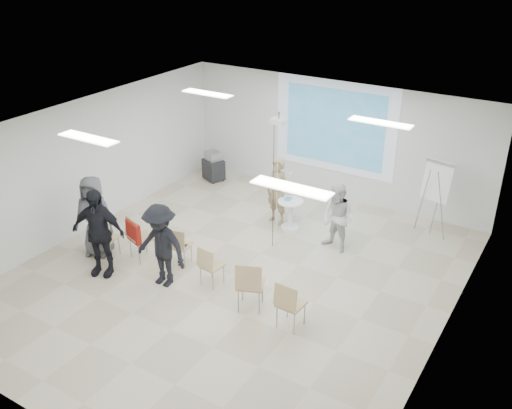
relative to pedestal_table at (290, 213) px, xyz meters
The scene contains 30 objects.
floor 2.38m from the pedestal_table, 89.40° to the right, with size 8.00×9.00×0.10m, color beige.
ceiling 3.53m from the pedestal_table, 89.40° to the right, with size 8.00×9.00×0.10m, color white.
wall_back 2.47m from the pedestal_table, 89.36° to the left, with size 8.00×0.10×3.00m, color silver.
wall_left 4.78m from the pedestal_table, 149.83° to the right, with size 0.10×9.00×3.00m, color silver.
wall_right 4.83m from the pedestal_table, 29.87° to the right, with size 0.10×9.00×3.00m, color silver.
projection_halo 2.59m from the pedestal_table, 89.34° to the left, with size 3.20×0.01×2.30m, color silver.
projection_image 2.58m from the pedestal_table, 89.34° to the left, with size 2.60×0.01×1.90m, color teal.
pedestal_table is the anchor object (origin of this frame).
player_left 0.66m from the pedestal_table, 163.78° to the left, with size 0.66×0.44×1.80m, color #9B855F.
player_right 1.41m from the pedestal_table, 14.37° to the right, with size 0.81×0.65×1.68m, color silver.
controller_left 0.90m from the pedestal_table, 122.01° to the left, with size 0.04×0.13×0.04m, color silver.
controller_right 1.34m from the pedestal_table, ahead, with size 0.04×0.11×0.04m, color silver.
chair_far_left 4.14m from the pedestal_table, 129.69° to the right, with size 0.50×0.52×0.88m.
chair_left_mid 3.50m from the pedestal_table, 125.13° to the right, with size 0.59×0.61×0.98m.
chair_left_inner 2.85m from the pedestal_table, 113.99° to the right, with size 0.48×0.50×0.85m.
chair_center 2.89m from the pedestal_table, 93.93° to the right, with size 0.43×0.46×0.83m.
chair_right_inner 3.27m from the pedestal_table, 74.38° to the right, with size 0.62×0.64×1.00m.
chair_right_far 3.67m from the pedestal_table, 61.97° to the right, with size 0.45×0.48×0.92m.
red_jacket 3.61m from the pedestal_table, 123.49° to the right, with size 0.45×0.10×0.43m, color #A71D14.
laptop 2.78m from the pedestal_table, 115.05° to the right, with size 0.31×0.23×0.02m, color black.
audience_left 4.34m from the pedestal_table, 122.39° to the right, with size 1.22×0.73×2.10m, color black.
audience_mid 3.49m from the pedestal_table, 106.99° to the right, with size 1.24×0.68×1.92m, color black.
audience_outer 4.32m from the pedestal_table, 133.40° to the right, with size 0.96×0.63×1.97m, color #58585D.
flipchart_easel 3.28m from the pedestal_table, 26.19° to the left, with size 0.74×0.58×1.75m.
av_cart 3.45m from the pedestal_table, 156.08° to the left, with size 0.67×0.62×0.81m.
ceiling_projector 2.44m from the pedestal_table, 81.71° to the right, with size 0.30×0.25×3.00m.
fluor_panel_nw 3.26m from the pedestal_table, behind, with size 1.20×0.30×0.02m, color white.
fluor_panel_ne 3.29m from the pedestal_table, ahead, with size 1.20×0.30×0.02m, color white.
fluor_panel_sw 5.02m from the pedestal_table, 117.22° to the right, with size 1.20×0.30×0.02m, color white.
fluor_panel_se 5.04m from the pedestal_table, 62.20° to the right, with size 1.20×0.30×0.02m, color white.
Camera 1 is at (5.40, -7.96, 6.24)m, focal length 40.00 mm.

